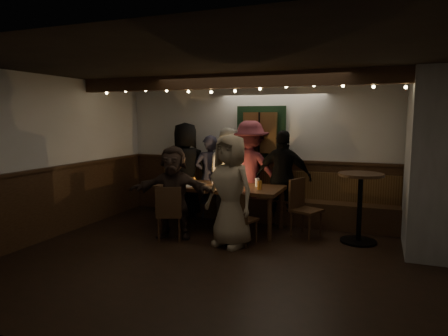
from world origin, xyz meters
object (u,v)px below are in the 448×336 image
at_px(person_a, 186,170).
at_px(person_d, 250,171).
at_px(chair_end, 302,204).
at_px(person_e, 283,178).
at_px(person_c, 228,174).
at_px(person_f, 173,192).
at_px(chair_near_left, 169,210).
at_px(chair_near_right, 240,215).
at_px(person_b, 210,177).
at_px(person_g, 230,191).
at_px(dining_table, 220,189).
at_px(high_top, 360,199).

xyz_separation_m(person_a, person_d, (1.28, 0.12, 0.02)).
distance_m(chair_end, person_e, 0.78).
height_order(person_a, person_c, person_a).
xyz_separation_m(person_d, person_f, (-0.81, -1.49, -0.19)).
distance_m(chair_near_left, person_a, 1.71).
distance_m(chair_near_right, person_b, 1.82).
bearing_deg(chair_end, person_e, 128.58).
relative_size(chair_near_right, person_b, 0.51).
height_order(person_d, person_g, person_d).
distance_m(person_c, person_e, 1.04).
xyz_separation_m(chair_near_right, person_b, (-1.10, 1.40, 0.34)).
height_order(chair_near_right, person_a, person_a).
relative_size(dining_table, person_c, 1.23).
bearing_deg(person_c, person_e, -155.72).
bearing_deg(person_g, person_e, 91.87).
distance_m(chair_near_left, person_f, 0.32).
height_order(dining_table, person_d, person_d).
distance_m(chair_near_right, person_c, 1.56).
relative_size(chair_end, person_d, 0.50).
relative_size(chair_near_left, person_g, 0.52).
distance_m(chair_near_left, person_d, 1.92).
relative_size(chair_near_right, person_g, 0.49).
relative_size(person_a, person_e, 1.07).
height_order(dining_table, chair_near_right, dining_table).
xyz_separation_m(person_a, person_e, (1.93, 0.04, -0.06)).
bearing_deg(person_c, chair_end, -177.88).
bearing_deg(person_g, person_c, 131.37).
xyz_separation_m(dining_table, person_e, (0.95, 0.70, 0.15)).
bearing_deg(chair_end, chair_near_left, -150.51).
bearing_deg(chair_end, person_d, 150.19).
distance_m(person_d, person_g, 1.58).
distance_m(dining_table, person_g, 0.94).
bearing_deg(chair_near_left, dining_table, 62.27).
relative_size(chair_near_right, person_f, 0.55).
bearing_deg(person_d, chair_end, 146.87).
relative_size(high_top, person_b, 0.68).
height_order(person_c, person_e, person_c).
relative_size(chair_end, person_a, 0.51).
height_order(dining_table, chair_end, chair_end).
bearing_deg(person_f, person_a, 97.35).
bearing_deg(person_d, dining_table, 65.60).
xyz_separation_m(chair_near_right, person_g, (-0.13, -0.08, 0.38)).
relative_size(chair_near_left, high_top, 0.80).
bearing_deg(dining_table, chair_near_left, -117.73).
bearing_deg(person_f, high_top, 4.63).
height_order(person_a, person_b, person_a).
bearing_deg(person_c, person_f, 92.48).
relative_size(person_d, person_f, 1.26).
relative_size(person_b, person_e, 0.94).
bearing_deg(dining_table, person_f, -125.36).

